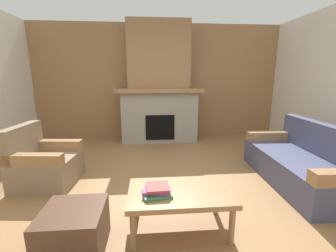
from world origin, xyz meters
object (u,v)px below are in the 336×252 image
ottoman (74,230)px  coffee_table (180,196)px  fireplace (159,91)px  armchair (44,164)px  couch (303,164)px

ottoman → coffee_table: bearing=11.5°
fireplace → coffee_table: 3.37m
fireplace → armchair: (-1.73, -2.13, -0.87)m
couch → coffee_table: size_ratio=1.82×
coffee_table → armchair: bearing=147.2°
coffee_table → ottoman: (-0.95, -0.19, -0.18)m
couch → coffee_table: (-1.88, -0.86, 0.09)m
couch → armchair: (-3.66, 0.29, 0.01)m
fireplace → armchair: 2.88m
ottoman → armchair: bearing=121.7°
fireplace → couch: (1.93, -2.42, -0.88)m
couch → armchair: bearing=175.5°
armchair → fireplace: bearing=50.9°
couch → coffee_table: 2.07m
couch → ottoman: (-2.83, -1.06, -0.09)m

